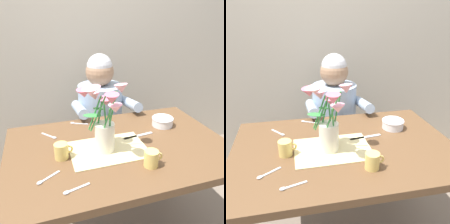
# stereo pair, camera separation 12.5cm
# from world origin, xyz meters

# --- Properties ---
(wood_panel_backdrop) EXTENTS (4.00, 0.10, 2.50)m
(wood_panel_backdrop) POSITION_xyz_m (0.00, 1.05, 1.25)
(wood_panel_backdrop) COLOR beige
(wood_panel_backdrop) RESTS_ON ground_plane
(dining_table) EXTENTS (1.20, 0.80, 0.74)m
(dining_table) POSITION_xyz_m (0.00, 0.00, 0.64)
(dining_table) COLOR brown
(dining_table) RESTS_ON ground_plane
(seated_person) EXTENTS (0.45, 0.47, 1.14)m
(seated_person) POSITION_xyz_m (0.06, 0.62, 0.56)
(seated_person) COLOR #4C4C56
(seated_person) RESTS_ON ground_plane
(striped_placemat) EXTENTS (0.40, 0.28, 0.00)m
(striped_placemat) POSITION_xyz_m (-0.07, -0.03, 0.74)
(striped_placemat) COLOR beige
(striped_placemat) RESTS_ON dining_table
(flower_vase) EXTENTS (0.27, 0.25, 0.36)m
(flower_vase) POSITION_xyz_m (-0.10, -0.03, 0.92)
(flower_vase) COLOR silver
(flower_vase) RESTS_ON dining_table
(ceramic_bowl) EXTENTS (0.14, 0.14, 0.06)m
(ceramic_bowl) POSITION_xyz_m (0.34, 0.15, 0.77)
(ceramic_bowl) COLOR white
(ceramic_bowl) RESTS_ON dining_table
(dinner_knife) EXTENTS (0.19, 0.04, 0.00)m
(dinner_knife) POSITION_xyz_m (0.14, 0.06, 0.74)
(dinner_knife) COLOR silver
(dinner_knife) RESTS_ON dining_table
(tea_cup) EXTENTS (0.09, 0.07, 0.08)m
(tea_cup) POSITION_xyz_m (0.08, -0.22, 0.78)
(tea_cup) COLOR #E5C666
(tea_cup) RESTS_ON dining_table
(coffee_cup) EXTENTS (0.09, 0.07, 0.08)m
(coffee_cup) POSITION_xyz_m (-0.31, -0.03, 0.78)
(coffee_cup) COLOR #E5C666
(coffee_cup) RESTS_ON dining_table
(spoon_0) EXTENTS (0.09, 0.10, 0.01)m
(spoon_0) POSITION_xyz_m (-0.35, 0.21, 0.74)
(spoon_0) COLOR silver
(spoon_0) RESTS_ON dining_table
(spoon_1) EXTENTS (0.11, 0.08, 0.01)m
(spoon_1) POSITION_xyz_m (-0.41, -0.18, 0.74)
(spoon_1) COLOR silver
(spoon_1) RESTS_ON dining_table
(spoon_2) EXTENTS (0.11, 0.06, 0.01)m
(spoon_2) POSITION_xyz_m (-0.18, 0.34, 0.74)
(spoon_2) COLOR silver
(spoon_2) RESTS_ON dining_table
(spoon_3) EXTENTS (0.12, 0.05, 0.01)m
(spoon_3) POSITION_xyz_m (-0.30, -0.28, 0.74)
(spoon_3) COLOR silver
(spoon_3) RESTS_ON dining_table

